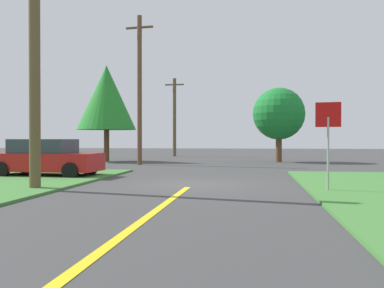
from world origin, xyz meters
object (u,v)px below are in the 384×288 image
Objects in this scene: utility_pole_near at (35,50)px; pine_tree_center at (106,98)px; stop_sign at (328,129)px; utility_pole_mid at (140,88)px; utility_pole_far at (174,116)px; parked_car_near_building at (46,158)px; oak_tree_left at (279,114)px.

utility_pole_near reaches higher than pine_tree_center.
utility_pole_mid is (-9.36, 13.37, 2.89)m from stop_sign.
stop_sign is at bearing -70.62° from utility_pole_far.
oak_tree_left reaches higher than parked_car_near_building.
parked_car_near_building is 0.49× the size of utility_pole_mid.
utility_pole_far is at bearing 90.93° from utility_pole_near.
utility_pole_mid is 1.35× the size of pine_tree_center.
stop_sign is at bearing -17.50° from parked_car_near_building.
oak_tree_left is at bearing -45.84° from utility_pole_far.
stop_sign is 9.52m from utility_pole_near.
stop_sign is 0.59× the size of parked_car_near_building.
pine_tree_center reaches higher than stop_sign.
utility_pole_far is at bearing -60.65° from stop_sign.
stop_sign is 0.40× the size of pine_tree_center.
oak_tree_left is at bearing 26.99° from utility_pole_mid.
utility_pole_mid is at bearing 82.36° from parked_car_near_building.
oak_tree_left is (8.90, 4.53, -1.42)m from utility_pole_mid.
utility_pole_mid is 10.08m from oak_tree_left.
oak_tree_left is at bearing 64.80° from utility_pole_near.
utility_pole_mid is 1.79× the size of oak_tree_left.
utility_pole_far reaches higher than parked_car_near_building.
oak_tree_left reaches higher than stop_sign.
utility_pole_near is 20.45m from oak_tree_left.
utility_pole_far is at bearing 134.16° from oak_tree_left.
utility_pole_mid is at bearing -88.96° from utility_pole_far.
pine_tree_center is at bearing 100.23° from parked_car_near_building.
pine_tree_center is at bearing -175.22° from oak_tree_left.
utility_pole_mid reaches higher than utility_pole_far.
parked_car_near_building is (-11.09, 4.14, -1.13)m from stop_sign.
utility_pole_near reaches higher than oak_tree_left.
pine_tree_center is at bearing 133.72° from utility_pole_mid.
stop_sign is 0.37× the size of utility_pole_far.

